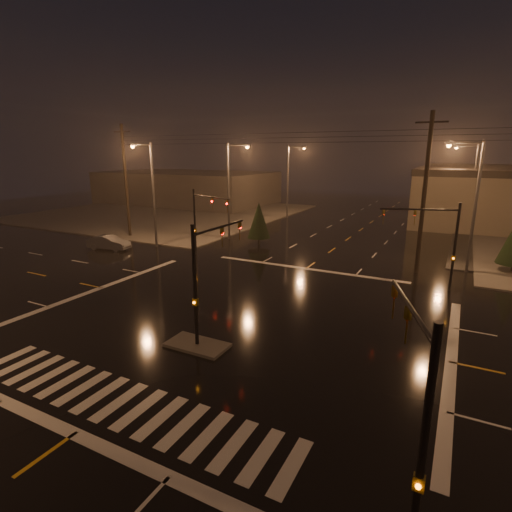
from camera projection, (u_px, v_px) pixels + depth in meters
name	position (u px, v px, depth m)	size (l,w,h in m)	color
ground	(238.00, 317.00, 22.78)	(140.00, 140.00, 0.00)	black
sidewalk_nw	(167.00, 212.00, 61.90)	(36.00, 36.00, 0.12)	#484540
median_island	(197.00, 345.00, 19.33)	(3.00, 1.60, 0.15)	#484540
crosswalk	(120.00, 402.00, 15.05)	(15.00, 2.60, 0.01)	beige
stop_bar_near	(75.00, 434.00, 13.33)	(16.00, 0.50, 0.01)	beige
stop_bar_far	(306.00, 269.00, 32.23)	(16.00, 0.50, 0.01)	beige
commercial_block	(187.00, 187.00, 73.74)	(30.00, 18.00, 5.60)	#3C3735
signal_mast_median	(206.00, 267.00, 19.20)	(0.25, 4.59, 6.00)	black
signal_mast_ne	(439.00, 236.00, 26.29)	(4.84, 1.86, 6.00)	black
signal_mast_nw	(201.00, 215.00, 34.76)	(4.84, 1.86, 6.00)	black
signal_mast_se	(416.00, 402.00, 8.91)	(1.55, 3.87, 6.00)	black
streetlight_1	(231.00, 185.00, 41.76)	(2.77, 0.32, 10.00)	#38383A
streetlight_2	(290.00, 177.00, 55.50)	(2.77, 0.32, 10.00)	#38383A
streetlight_3	(472.00, 198.00, 30.07)	(2.77, 0.32, 10.00)	#38383A
streetlight_4	(471.00, 181.00, 47.25)	(2.77, 0.32, 10.00)	#38383A
streetlight_5	(151.00, 188.00, 38.05)	(0.32, 2.77, 10.00)	#38383A
utility_pole_0	(126.00, 181.00, 43.06)	(2.20, 0.32, 12.00)	black
utility_pole_1	(424.00, 194.00, 29.69)	(2.20, 0.32, 12.00)	black
conifer_3	(259.00, 220.00, 40.09)	(2.30, 2.30, 4.30)	black
car_crossing	(109.00, 243.00, 38.42)	(1.45, 4.17, 1.37)	slate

